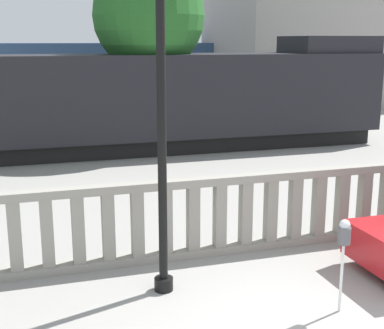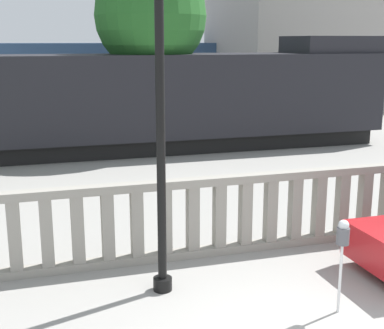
{
  "view_description": "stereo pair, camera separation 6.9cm",
  "coord_description": "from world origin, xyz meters",
  "px_view_note": "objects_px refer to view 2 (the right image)",
  "views": [
    {
      "loc": [
        -3.34,
        -5.12,
        3.71
      ],
      "look_at": [
        -0.45,
        4.31,
        1.42
      ],
      "focal_mm": 50.0,
      "sensor_mm": 36.0,
      "label": 1
    },
    {
      "loc": [
        -3.28,
        -5.14,
        3.71
      ],
      "look_at": [
        -0.45,
        4.31,
        1.42
      ],
      "focal_mm": 50.0,
      "sensor_mm": 36.0,
      "label": 2
    }
  ],
  "objects_px": {
    "lamppost": "(160,96)",
    "train_far": "(149,71)",
    "tree_left": "(150,17)",
    "parking_meter": "(343,239)"
  },
  "relations": [
    {
      "from": "lamppost",
      "to": "train_far",
      "type": "distance_m",
      "value": 25.63
    },
    {
      "from": "lamppost",
      "to": "tree_left",
      "type": "relative_size",
      "value": 0.8
    },
    {
      "from": "parking_meter",
      "to": "train_far",
      "type": "bearing_deg",
      "value": 83.52
    },
    {
      "from": "parking_meter",
      "to": "train_far",
      "type": "height_order",
      "value": "train_far"
    },
    {
      "from": "parking_meter",
      "to": "tree_left",
      "type": "xyz_separation_m",
      "value": [
        0.05,
        12.17,
        3.41
      ]
    },
    {
      "from": "tree_left",
      "to": "train_far",
      "type": "bearing_deg",
      "value": 78.31
    },
    {
      "from": "lamppost",
      "to": "tree_left",
      "type": "xyz_separation_m",
      "value": [
        2.25,
        10.81,
        1.55
      ]
    },
    {
      "from": "train_far",
      "to": "tree_left",
      "type": "distance_m",
      "value": 14.8
    },
    {
      "from": "lamppost",
      "to": "tree_left",
      "type": "height_order",
      "value": "tree_left"
    },
    {
      "from": "parking_meter",
      "to": "train_far",
      "type": "relative_size",
      "value": 0.05
    }
  ]
}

